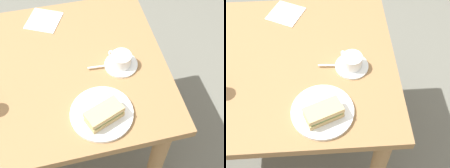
% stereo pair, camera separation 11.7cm
% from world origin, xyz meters
% --- Properties ---
extents(ground_plane, '(6.00, 6.00, 0.00)m').
position_xyz_m(ground_plane, '(0.00, 0.00, 0.00)').
color(ground_plane, '#65655B').
extents(dining_table, '(1.20, 0.84, 0.73)m').
position_xyz_m(dining_table, '(0.00, 0.00, 0.61)').
color(dining_table, olive).
rests_on(dining_table, ground_plane).
extents(sandwich_plate, '(0.24, 0.24, 0.01)m').
position_xyz_m(sandwich_plate, '(-0.27, 0.27, 0.74)').
color(sandwich_plate, white).
rests_on(sandwich_plate, dining_table).
extents(sandwich_front, '(0.15, 0.12, 0.06)m').
position_xyz_m(sandwich_front, '(-0.28, 0.29, 0.77)').
color(sandwich_front, tan).
rests_on(sandwich_front, sandwich_plate).
extents(coffee_saucer, '(0.14, 0.14, 0.01)m').
position_xyz_m(coffee_saucer, '(-0.40, 0.05, 0.73)').
color(coffee_saucer, white).
rests_on(coffee_saucer, dining_table).
extents(coffee_cup, '(0.09, 0.10, 0.06)m').
position_xyz_m(coffee_cup, '(-0.40, 0.05, 0.77)').
color(coffee_cup, white).
rests_on(coffee_cup, coffee_saucer).
extents(spoon, '(0.10, 0.02, 0.01)m').
position_xyz_m(spoon, '(-0.33, 0.04, 0.74)').
color(spoon, silver).
rests_on(spoon, coffee_saucer).
extents(napkin, '(0.20, 0.20, 0.00)m').
position_xyz_m(napkin, '(-0.11, -0.31, 0.73)').
color(napkin, white).
rests_on(napkin, dining_table).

